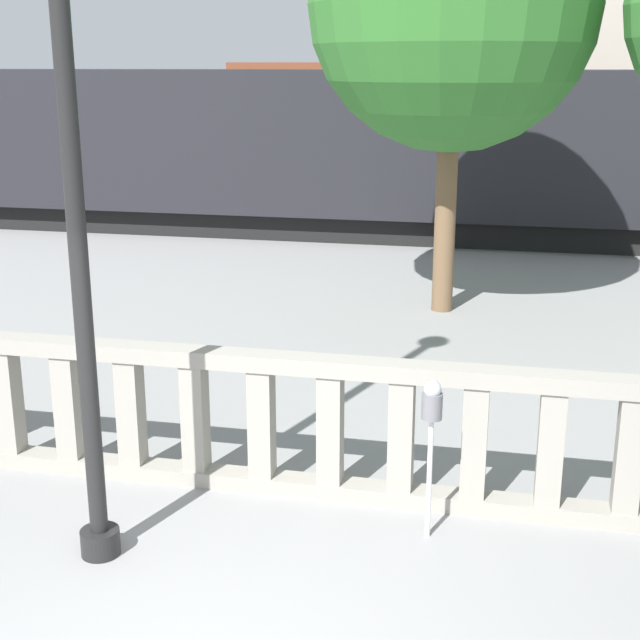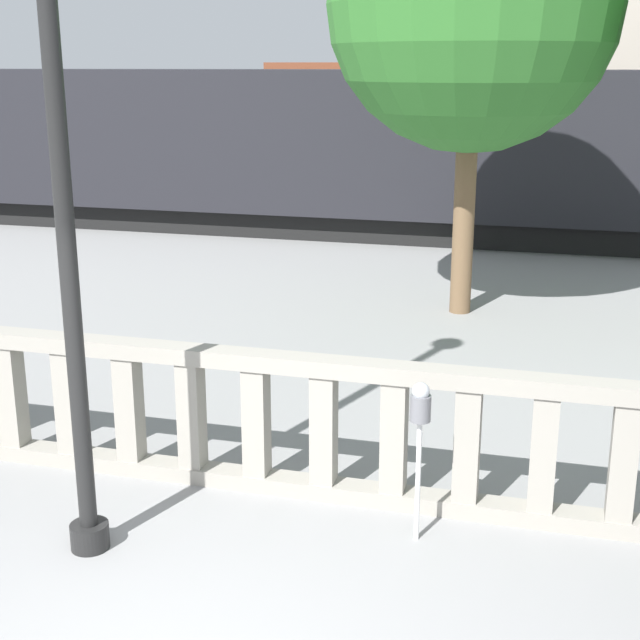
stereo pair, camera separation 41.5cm
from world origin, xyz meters
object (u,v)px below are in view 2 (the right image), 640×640
(train_far, at_px, (564,111))
(tree_left, at_px, (473,5))
(parking_meter, at_px, (420,417))
(train_near, at_px, (228,146))

(train_far, distance_m, tree_left, 21.64)
(parking_meter, xyz_separation_m, train_near, (-6.37, 12.64, 0.79))
(parking_meter, bearing_deg, train_near, 116.74)
(train_near, distance_m, train_far, 17.10)
(train_far, height_order, tree_left, tree_left)
(parking_meter, height_order, train_far, train_far)
(train_far, bearing_deg, tree_left, -93.10)
(train_near, distance_m, tree_left, 8.72)
(parking_meter, relative_size, train_near, 0.05)
(parking_meter, height_order, train_near, train_near)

